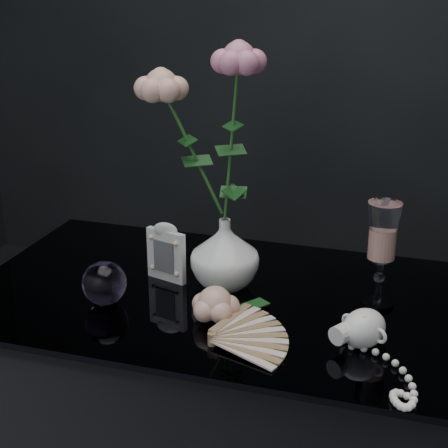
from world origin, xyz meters
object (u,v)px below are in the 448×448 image
(loose_rose, at_px, (215,304))
(vase, at_px, (225,253))
(pearl_jar, at_px, (364,327))
(paperweight, at_px, (104,283))
(wine_glass, at_px, (381,255))
(picture_frame, at_px, (166,251))

(loose_rose, bearing_deg, vase, 75.89)
(vase, height_order, pearl_jar, vase)
(loose_rose, bearing_deg, paperweight, 155.37)
(vase, distance_m, loose_rose, 0.15)
(wine_glass, xyz_separation_m, pearl_jar, (-0.01, -0.16, -0.07))
(wine_glass, height_order, picture_frame, wine_glass)
(paperweight, height_order, loose_rose, paperweight)
(vase, xyz_separation_m, loose_rose, (0.02, -0.14, -0.04))
(paperweight, relative_size, loose_rose, 0.44)
(wine_glass, height_order, paperweight, wine_glass)
(paperweight, bearing_deg, vase, 35.43)
(vase, bearing_deg, loose_rose, -80.03)
(picture_frame, bearing_deg, vase, 18.82)
(paperweight, bearing_deg, picture_frame, 61.48)
(vase, xyz_separation_m, wine_glass, (0.30, 0.01, 0.03))
(vase, height_order, paperweight, vase)
(wine_glass, distance_m, loose_rose, 0.32)
(paperweight, bearing_deg, wine_glass, 16.35)
(wine_glass, relative_size, loose_rose, 1.06)
(loose_rose, bearing_deg, picture_frame, 113.26)
(wine_glass, distance_m, pearl_jar, 0.17)
(picture_frame, relative_size, pearl_jar, 0.52)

